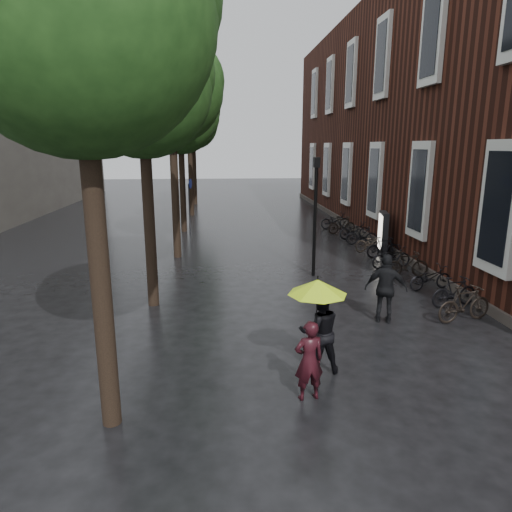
{
  "coord_description": "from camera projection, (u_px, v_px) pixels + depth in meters",
  "views": [
    {
      "loc": [
        -2.09,
        -6.13,
        4.65
      ],
      "look_at": [
        -0.99,
        7.5,
        1.32
      ],
      "focal_mm": 32.0,
      "sensor_mm": 36.0,
      "label": 1
    }
  ],
  "objects": [
    {
      "name": "person_burgundy",
      "position": [
        309.0,
        361.0,
        8.42
      ],
      "size": [
        0.62,
        0.46,
        1.55
      ],
      "primitive_type": "imported",
      "rotation": [
        0.0,
        0.0,
        3.32
      ],
      "color": "black",
      "rests_on": "ground"
    },
    {
      "name": "person_black",
      "position": [
        320.0,
        331.0,
        9.43
      ],
      "size": [
        0.92,
        0.74,
        1.79
      ],
      "primitive_type": "imported",
      "rotation": [
        0.0,
        0.0,
        3.22
      ],
      "color": "black",
      "rests_on": "ground"
    },
    {
      "name": "street_trees",
      "position": [
        176.0,
        107.0,
        20.8
      ],
      "size": [
        4.33,
        34.03,
        8.91
      ],
      "color": "black",
      "rests_on": "ground"
    },
    {
      "name": "parked_bicycles",
      "position": [
        378.0,
        247.0,
        19.37
      ],
      "size": [
        2.07,
        15.15,
        1.01
      ],
      "color": "black",
      "rests_on": "ground"
    },
    {
      "name": "pedestrian_walking",
      "position": [
        386.0,
        289.0,
        12.11
      ],
      "size": [
        1.19,
        0.78,
        1.88
      ],
      "primitive_type": "imported",
      "rotation": [
        0.0,
        0.0,
        2.82
      ],
      "color": "black",
      "rests_on": "ground"
    },
    {
      "name": "brick_building",
      "position": [
        443.0,
        120.0,
        25.45
      ],
      "size": [
        10.2,
        33.2,
        12.0
      ],
      "color": "#38160F",
      "rests_on": "ground"
    },
    {
      "name": "cycle_sign",
      "position": [
        190.0,
        197.0,
        24.54
      ],
      "size": [
        0.15,
        0.53,
        2.9
      ],
      "rotation": [
        0.0,
        0.0,
        -0.19
      ],
      "color": "#262628",
      "rests_on": "ground"
    },
    {
      "name": "lamp_post",
      "position": [
        315.0,
        205.0,
        16.08
      ],
      "size": [
        0.22,
        0.22,
        4.24
      ],
      "rotation": [
        0.0,
        0.0,
        -0.16
      ],
      "color": "black",
      "rests_on": "ground"
    },
    {
      "name": "ad_lightbox",
      "position": [
        383.0,
        233.0,
        19.94
      ],
      "size": [
        0.28,
        1.21,
        1.83
      ],
      "rotation": [
        0.0,
        0.0,
        -0.21
      ],
      "color": "black",
      "rests_on": "ground"
    },
    {
      "name": "ground",
      "position": [
        357.0,
        447.0,
        7.2
      ],
      "size": [
        120.0,
        120.0,
        0.0
      ],
      "primitive_type": "plane",
      "color": "black"
    },
    {
      "name": "lime_umbrella",
      "position": [
        318.0,
        287.0,
        8.63
      ],
      "size": [
        1.15,
        1.15,
        1.69
      ],
      "rotation": [
        0.0,
        0.0,
        0.32
      ],
      "color": "black",
      "rests_on": "ground"
    }
  ]
}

